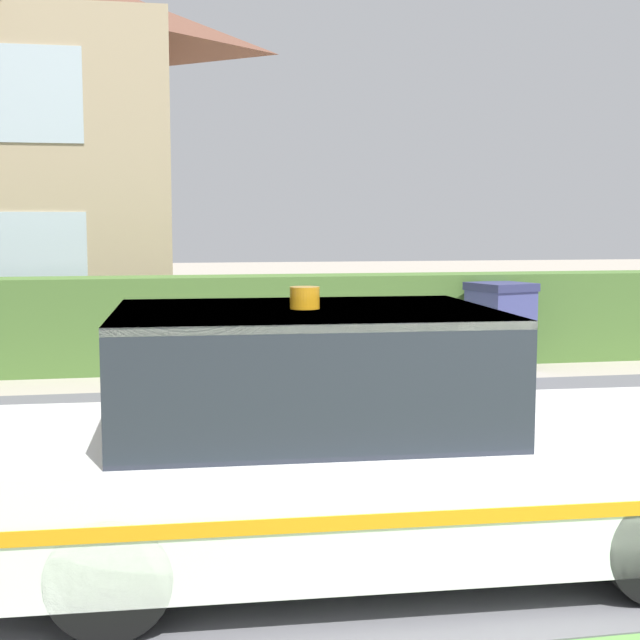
{
  "coord_description": "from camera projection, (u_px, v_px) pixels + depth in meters",
  "views": [
    {
      "loc": [
        -1.95,
        -2.68,
        1.85
      ],
      "look_at": [
        -0.58,
        4.53,
        1.05
      ],
      "focal_mm": 50.0,
      "sensor_mm": 36.0,
      "label": 1
    }
  ],
  "objects": [
    {
      "name": "wheelie_bin",
      "position": [
        500.0,
        326.0,
        11.26
      ],
      "size": [
        0.85,
        0.87,
        1.11
      ],
      "rotation": [
        0.0,
        0.0,
        0.31
      ],
      "color": "#474C8C",
      "rests_on": "ground"
    },
    {
      "name": "road_strip",
      "position": [
        405.0,
        456.0,
        7.08
      ],
      "size": [
        28.0,
        6.33,
        0.01
      ],
      "primitive_type": "cube",
      "color": "#5B5B60",
      "rests_on": "ground"
    },
    {
      "name": "garden_hedge",
      "position": [
        242.0,
        322.0,
        11.35
      ],
      "size": [
        13.23,
        0.72,
        1.19
      ],
      "primitive_type": "cube",
      "color": "#4C7233",
      "rests_on": "ground"
    },
    {
      "name": "police_car",
      "position": [
        346.0,
        445.0,
        4.8
      ],
      "size": [
        4.25,
        1.82,
        1.5
      ],
      "rotation": [
        0.0,
        0.0,
        -0.04
      ],
      "color": "black",
      "rests_on": "road_strip"
    }
  ]
}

